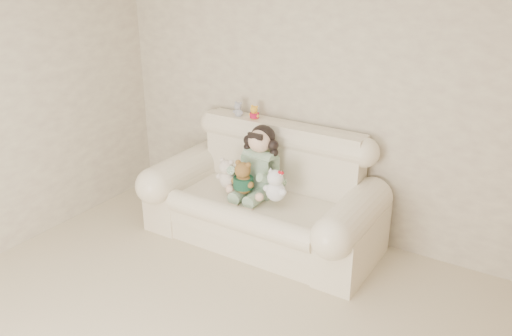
# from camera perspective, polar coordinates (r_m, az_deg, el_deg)

# --- Properties ---
(wall_back) EXTENTS (4.50, 0.00, 4.50)m
(wall_back) POSITION_cam_1_polar(r_m,az_deg,el_deg) (4.66, 8.48, 7.63)
(wall_back) COLOR beige
(wall_back) RESTS_ON ground
(sofa) EXTENTS (2.10, 0.95, 1.03)m
(sofa) POSITION_cam_1_polar(r_m,az_deg,el_deg) (4.69, 0.65, -2.25)
(sofa) COLOR #FFEDCD
(sofa) RESTS_ON floor
(seated_child) EXTENTS (0.45, 0.52, 0.65)m
(seated_child) POSITION_cam_1_polar(r_m,az_deg,el_deg) (4.69, 0.45, 0.84)
(seated_child) COLOR #28682E
(seated_child) RESTS_ON sofa
(brown_teddy) EXTENTS (0.25, 0.20, 0.36)m
(brown_teddy) POSITION_cam_1_polar(r_m,az_deg,el_deg) (4.57, -1.38, -0.69)
(brown_teddy) COLOR brown
(brown_teddy) RESTS_ON sofa
(white_cat) EXTENTS (0.26, 0.23, 0.34)m
(white_cat) POSITION_cam_1_polar(r_m,az_deg,el_deg) (4.44, 2.15, -1.52)
(white_cat) COLOR white
(white_cat) RESTS_ON sofa
(cream_teddy) EXTENTS (0.25, 0.22, 0.33)m
(cream_teddy) POSITION_cam_1_polar(r_m,az_deg,el_deg) (4.69, -3.16, -0.29)
(cream_teddy) COLOR silver
(cream_teddy) RESTS_ON sofa
(yellow_mini_bear) EXTENTS (0.13, 0.12, 0.17)m
(yellow_mini_bear) POSITION_cam_1_polar(r_m,az_deg,el_deg) (4.90, -0.16, 6.13)
(yellow_mini_bear) COLOR #FFB235
(yellow_mini_bear) RESTS_ON sofa
(grey_mini_plush) EXTENTS (0.14, 0.13, 0.18)m
(grey_mini_plush) POSITION_cam_1_polar(r_m,az_deg,el_deg) (4.99, -1.90, 6.48)
(grey_mini_plush) COLOR #B5B6BD
(grey_mini_plush) RESTS_ON sofa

